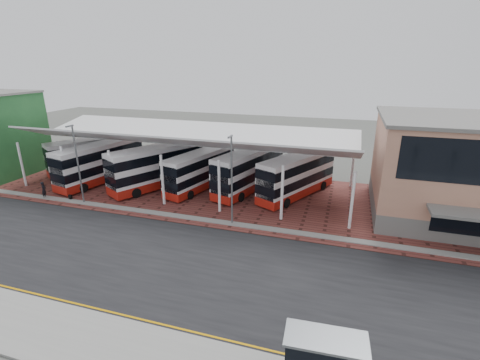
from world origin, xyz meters
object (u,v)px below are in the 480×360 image
Objects in this scene: bus_2 at (158,167)px; bus_3 at (200,170)px; bus_0 at (93,156)px; bus_1 at (100,163)px; bus_4 at (249,170)px; bus_5 at (297,176)px; pedestrian at (44,190)px.

bus_2 is 4.86m from bus_3.
bus_1 reaches higher than bus_0.
bus_2 is at bearing 18.88° from bus_0.
bus_1 is 1.02× the size of bus_4.
bus_0 is at bearing -164.26° from bus_2.
bus_5 is (26.29, -0.38, 0.01)m from bus_0.
bus_5 is 26.74m from pedestrian.
bus_0 is 26.30m from bus_5.
bus_4 reaches higher than bus_3.
bus_4 is at bearing -88.16° from pedestrian.
bus_2 is 10.37m from bus_4.
bus_1 reaches higher than bus_5.
bus_0 is at bearing -154.56° from bus_5.
bus_1 is 6.87m from pedestrian.
bus_2 is at bearing 16.03° from bus_1.
pedestrian is (1.05, -9.09, -1.30)m from bus_0.
bus_2 is 1.06× the size of bus_5.
bus_2 is (10.82, -2.33, 0.15)m from bus_0.
bus_0 is 15.62m from bus_3.
bus_0 is 1.00× the size of bus_3.
bus_2 is 15.60m from bus_5.
bus_3 reaches higher than pedestrian.
bus_0 is at bearing -15.73° from pedestrian.
pedestrian is (-9.77, -6.76, -1.45)m from bus_2.
pedestrian is at bearing -97.45° from bus_1.
bus_0 is 5.86× the size of pedestrian.
bus_4 is at bearing 27.14° from bus_3.
bus_4 is at bearing 30.60° from bus_0.
bus_0 is at bearing -169.96° from bus_3.
bus_1 is 1.10× the size of bus_3.
bus_5 reaches higher than bus_0.
bus_0 is 4.36m from bus_1.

